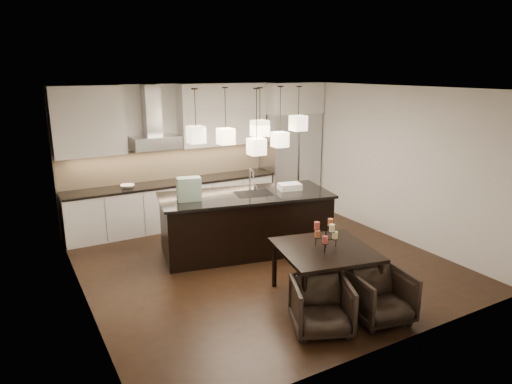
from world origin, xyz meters
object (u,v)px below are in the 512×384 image
refrigerator (290,161)px  armchair_left (321,306)px  island_body (246,224)px  armchair_right (381,296)px  dining_table (324,273)px

refrigerator → armchair_left: refrigerator is taller
island_body → armchair_left: bearing=-87.0°
island_body → armchair_right: bearing=-70.4°
refrigerator → dining_table: refrigerator is taller
refrigerator → island_body: 2.83m
island_body → armchair_right: island_body is taller
island_body → refrigerator: bearing=52.4°
island_body → dining_table: (0.13, -2.03, -0.12)m
armchair_left → island_body: bearing=104.8°
refrigerator → armchair_right: 5.00m
refrigerator → armchair_left: (-2.50, -4.48, -0.76)m
refrigerator → island_body: refrigerator is taller
island_body → dining_table: bearing=-74.7°
armchair_left → armchair_right: size_ratio=0.99×
dining_table → armchair_right: dining_table is taller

